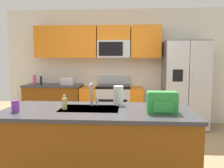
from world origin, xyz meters
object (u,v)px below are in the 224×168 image
object	(u,v)px
refrigerator	(185,85)
sink_faucet	(92,92)
pepper_mill	(41,80)
paper_towel_roll	(118,95)
backpack	(162,102)
soap_dispenser	(64,103)
bottle_pink	(34,80)
range_oven	(112,105)
toaster	(68,81)
drink_cup_purple	(15,106)

from	to	relation	value
refrigerator	sink_faucet	distance (m)	2.82
pepper_mill	paper_towel_roll	world-z (taller)	paper_towel_roll
backpack	paper_towel_roll	bearing A→B (deg)	141.22
refrigerator	soap_dispenser	world-z (taller)	refrigerator
paper_towel_roll	sink_faucet	bearing A→B (deg)	-162.77
refrigerator	paper_towel_roll	xyz separation A→B (m)	(-1.32, -2.18, 0.09)
bottle_pink	refrigerator	bearing A→B (deg)	-1.73
range_oven	sink_faucet	size ratio (longest dim) A/B	4.82
pepper_mill	bottle_pink	xyz separation A→B (m)	(-0.16, 0.03, 0.01)
range_oven	soap_dispenser	world-z (taller)	range_oven
range_oven	refrigerator	distance (m)	1.64
backpack	bottle_pink	bearing A→B (deg)	132.94
toaster	paper_towel_roll	xyz separation A→B (m)	(1.22, -2.20, 0.03)
range_oven	pepper_mill	size ratio (longest dim) A/B	7.25
bottle_pink	drink_cup_purple	distance (m)	2.90
toaster	paper_towel_roll	bearing A→B (deg)	-61.02
toaster	bottle_pink	bearing A→B (deg)	174.11
range_oven	paper_towel_roll	bearing A→B (deg)	-83.96
bottle_pink	paper_towel_roll	bearing A→B (deg)	-48.76
toaster	backpack	size ratio (longest dim) A/B	0.88
toaster	soap_dispenser	bearing A→B (deg)	-76.24
paper_towel_roll	backpack	xyz separation A→B (m)	(0.49, -0.39, -0.00)
soap_dispenser	backpack	world-z (taller)	backpack
refrigerator	soap_dispenser	xyz separation A→B (m)	(-1.93, -2.50, 0.04)
range_oven	toaster	distance (m)	1.13
backpack	toaster	bearing A→B (deg)	123.34
sink_faucet	drink_cup_purple	distance (m)	0.88
sink_faucet	pepper_mill	bearing A→B (deg)	122.85
toaster	sink_faucet	xyz separation A→B (m)	(0.90, -2.30, 0.08)
sink_faucet	drink_cup_purple	world-z (taller)	sink_faucet
bottle_pink	backpack	size ratio (longest dim) A/B	0.67
bottle_pink	sink_faucet	bearing A→B (deg)	-54.76
toaster	pepper_mill	size ratio (longest dim) A/B	1.49
pepper_mill	backpack	xyz separation A→B (m)	(2.33, -2.65, 0.02)
refrigerator	backpack	size ratio (longest dim) A/B	5.78
toaster	sink_faucet	bearing A→B (deg)	-68.62
pepper_mill	paper_towel_roll	xyz separation A→B (m)	(1.84, -2.25, 0.03)
range_oven	toaster	xyz separation A→B (m)	(-0.98, -0.05, 0.55)
range_oven	toaster	bearing A→B (deg)	-176.94
toaster	soap_dispenser	distance (m)	2.59
drink_cup_purple	toaster	bearing A→B (deg)	92.46
toaster	bottle_pink	distance (m)	0.79
paper_towel_roll	refrigerator	bearing A→B (deg)	58.77
sink_faucet	paper_towel_roll	world-z (taller)	sink_faucet
range_oven	bottle_pink	xyz separation A→B (m)	(-1.76, 0.03, 0.56)
bottle_pink	sink_faucet	size ratio (longest dim) A/B	0.76
sink_faucet	soap_dispenser	distance (m)	0.37
sink_faucet	range_oven	bearing A→B (deg)	88.05
refrigerator	soap_dispenser	bearing A→B (deg)	-127.70
pepper_mill	sink_faucet	distance (m)	2.80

